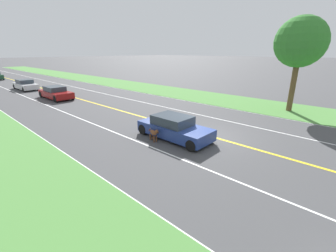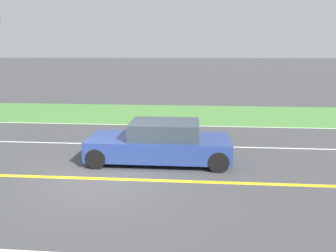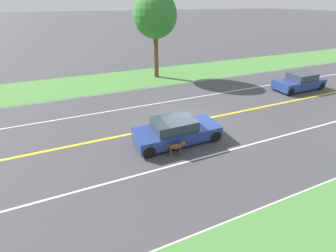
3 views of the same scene
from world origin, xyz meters
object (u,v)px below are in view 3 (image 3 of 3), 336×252
object	(u,v)px
ego_car	(176,131)
oncoming_car	(299,82)
roadside_tree_left_near	(155,16)
dog	(177,146)

from	to	relation	value
ego_car	oncoming_car	world-z (taller)	oncoming_car
ego_car	oncoming_car	xyz separation A→B (m)	(-3.37, 12.96, 0.02)
oncoming_car	roadside_tree_left_near	distance (m)	13.62
dog	ego_car	bearing A→B (deg)	172.77
ego_car	dog	bearing A→B (deg)	-21.79
dog	roadside_tree_left_near	bearing A→B (deg)	178.82
ego_car	oncoming_car	distance (m)	13.39
oncoming_car	roadside_tree_left_near	world-z (taller)	roadside_tree_left_near
roadside_tree_left_near	oncoming_car	bearing A→B (deg)	50.91
ego_car	dog	distance (m)	1.28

